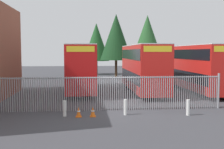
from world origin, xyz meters
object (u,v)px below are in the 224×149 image
(double_decker_bus_near_gate, at_px, (143,66))
(bollard_near_left, at_px, (65,108))
(bollard_center_front, at_px, (125,107))
(traffic_cone_by_gate, at_px, (79,112))
(bollard_near_right, at_px, (188,107))
(double_decker_bus_behind_fence_left, at_px, (82,66))
(double_decker_bus_behind_fence_right, at_px, (198,66))
(traffic_cone_mid_forecourt, at_px, (93,112))

(double_decker_bus_near_gate, xyz_separation_m, bollard_near_left, (-6.54, -9.36, -1.95))
(bollard_center_front, xyz_separation_m, traffic_cone_by_gate, (-2.78, -0.27, -0.19))
(bollard_near_left, xyz_separation_m, bollard_center_front, (3.60, 0.07, 0.00))
(bollard_near_right, bearing_deg, bollard_center_front, 173.11)
(double_decker_bus_behind_fence_left, relative_size, bollard_near_left, 11.38)
(double_decker_bus_behind_fence_right, xyz_separation_m, bollard_center_front, (-8.16, -8.97, -1.95))
(double_decker_bus_near_gate, xyz_separation_m, bollard_near_right, (0.76, -9.74, -1.95))
(double_decker_bus_behind_fence_left, bearing_deg, traffic_cone_by_gate, -90.17)
(double_decker_bus_behind_fence_left, bearing_deg, bollard_near_left, -94.65)
(double_decker_bus_behind_fence_left, xyz_separation_m, double_decker_bus_behind_fence_right, (10.91, -1.45, 0.00))
(bollard_near_left, height_order, traffic_cone_mid_forecourt, bollard_near_left)
(double_decker_bus_behind_fence_right, height_order, bollard_near_right, double_decker_bus_behind_fence_right)
(bollard_near_left, bearing_deg, traffic_cone_mid_forecourt, -6.79)
(double_decker_bus_near_gate, distance_m, traffic_cone_mid_forecourt, 10.94)
(traffic_cone_mid_forecourt, bearing_deg, bollard_near_left, 173.21)
(bollard_near_right, bearing_deg, bollard_near_left, 177.00)
(bollard_near_left, relative_size, bollard_near_right, 1.00)
(double_decker_bus_behind_fence_left, height_order, bollard_near_right, double_decker_bus_behind_fence_left)
(bollard_near_left, height_order, traffic_cone_by_gate, bollard_near_left)
(traffic_cone_by_gate, bearing_deg, double_decker_bus_behind_fence_right, 40.18)
(traffic_cone_mid_forecourt, bearing_deg, bollard_center_front, 7.59)
(double_decker_bus_near_gate, bearing_deg, bollard_center_front, -107.57)
(traffic_cone_by_gate, xyz_separation_m, traffic_cone_mid_forecourt, (0.82, 0.01, 0.00))
(bollard_near_left, distance_m, bollard_near_right, 7.30)
(double_decker_bus_near_gate, bearing_deg, traffic_cone_mid_forecourt, -117.14)
(double_decker_bus_behind_fence_right, bearing_deg, double_decker_bus_behind_fence_left, 172.45)
(bollard_near_left, xyz_separation_m, traffic_cone_by_gate, (0.82, -0.21, -0.19))
(bollard_center_front, distance_m, bollard_near_right, 3.73)
(traffic_cone_mid_forecourt, bearing_deg, double_decker_bus_near_gate, 62.86)
(traffic_cone_by_gate, bearing_deg, double_decker_bus_behind_fence_left, 89.83)
(double_decker_bus_near_gate, xyz_separation_m, double_decker_bus_behind_fence_left, (-5.69, 1.12, 0.00))
(bollard_center_front, relative_size, bollard_near_right, 1.00)
(double_decker_bus_behind_fence_right, bearing_deg, traffic_cone_by_gate, -139.82)
(bollard_near_right, bearing_deg, double_decker_bus_behind_fence_left, 120.68)
(bollard_near_left, relative_size, traffic_cone_by_gate, 1.61)
(traffic_cone_by_gate, bearing_deg, bollard_center_front, 5.63)
(double_decker_bus_near_gate, relative_size, bollard_near_right, 11.38)
(bollard_center_front, bearing_deg, traffic_cone_mid_forecourt, -172.41)
(double_decker_bus_behind_fence_left, bearing_deg, double_decker_bus_near_gate, -11.16)
(double_decker_bus_behind_fence_left, distance_m, bollard_near_left, 10.69)
(double_decker_bus_behind_fence_right, height_order, traffic_cone_by_gate, double_decker_bus_behind_fence_right)
(double_decker_bus_near_gate, relative_size, double_decker_bus_behind_fence_right, 1.00)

